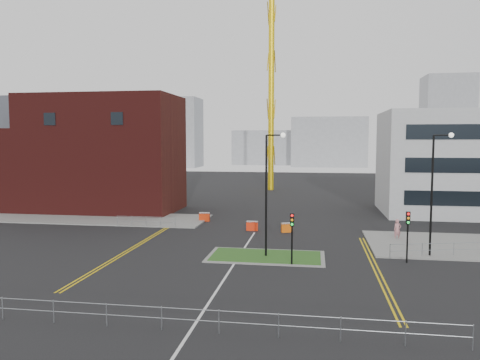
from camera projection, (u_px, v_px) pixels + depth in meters
name	position (u px, v px, depth m)	size (l,w,h in m)	color
ground	(217.00, 290.00, 27.04)	(200.00, 200.00, 0.00)	black
pavement_left	(81.00, 218.00, 51.81)	(28.00, 8.00, 0.12)	slate
island_kerb	(266.00, 257.00, 34.59)	(8.60, 4.60, 0.08)	slate
grass_island	(266.00, 256.00, 34.59)	(8.00, 4.00, 0.12)	#23511B
brick_building	(81.00, 155.00, 57.60)	(24.20, 10.07, 14.24)	#4D1513
tower_crane	(304.00, 31.00, 80.11)	(50.44, 18.18, 39.70)	yellow
streetlamp_island	(269.00, 184.00, 34.10)	(1.46, 0.36, 9.18)	black
streetlamp_right_near	(435.00, 184.00, 34.19)	(1.46, 0.36, 9.18)	black
traffic_light_island	(292.00, 229.00, 32.07)	(0.28, 0.33, 3.65)	black
traffic_light_right	(408.00, 227.00, 32.79)	(0.28, 0.33, 3.65)	black
railing_front	(190.00, 315.00, 21.06)	(24.05, 0.05, 1.10)	gray
railing_left	(146.00, 220.00, 46.41)	(6.05, 0.05, 1.10)	gray
centre_line	(224.00, 280.00, 29.00)	(0.15, 30.00, 0.01)	silver
yellow_left_a	(135.00, 246.00, 38.28)	(0.12, 24.00, 0.01)	gold
yellow_left_b	(138.00, 246.00, 38.24)	(0.12, 24.00, 0.01)	gold
yellow_right_a	(374.00, 269.00, 31.45)	(0.12, 20.00, 0.01)	gold
yellow_right_b	(378.00, 269.00, 31.40)	(0.12, 20.00, 0.01)	gold
skyline_a	(172.00, 133.00, 150.44)	(18.00, 12.00, 22.00)	gray
skyline_b	(329.00, 142.00, 152.70)	(24.00, 12.00, 16.00)	gray
skyline_c	(447.00, 122.00, 141.79)	(14.00, 12.00, 28.00)	gray
skyline_d	(276.00, 148.00, 165.53)	(30.00, 12.00, 12.00)	gray
pedestrian	(397.00, 230.00, 40.50)	(0.66, 0.43, 1.81)	tan
barrier_left	(204.00, 216.00, 49.88)	(1.12, 0.38, 0.94)	red
barrier_mid	(287.00, 227.00, 43.88)	(1.11, 0.70, 0.89)	orange
barrier_right	(252.00, 225.00, 44.70)	(1.09, 0.37, 0.91)	#F52D0D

